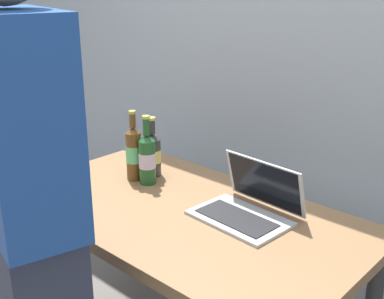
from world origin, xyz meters
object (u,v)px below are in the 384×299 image
object	(u,v)px
laptop	(249,205)
beer_bottle_amber	(147,158)
beer_bottle_green	(152,153)
beer_bottle_dark	(134,152)
person_figure	(32,225)

from	to	relation	value
laptop	beer_bottle_amber	size ratio (longest dim) A/B	1.23
beer_bottle_green	beer_bottle_dark	world-z (taller)	beer_bottle_dark
laptop	person_figure	distance (m)	0.78
beer_bottle_green	person_figure	world-z (taller)	person_figure
laptop	beer_bottle_amber	world-z (taller)	beer_bottle_amber
laptop	beer_bottle_amber	xyz separation A→B (m)	(-0.50, -0.04, 0.07)
beer_bottle_green	beer_bottle_amber	distance (m)	0.09
laptop	beer_bottle_amber	distance (m)	0.51
beer_bottle_amber	person_figure	distance (m)	0.76
laptop	beer_bottle_green	xyz separation A→B (m)	(-0.55, 0.03, 0.06)
laptop	beer_bottle_dark	size ratio (longest dim) A/B	1.19
laptop	beer_bottle_dark	distance (m)	0.58
laptop	beer_bottle_amber	bearing A→B (deg)	-175.19
laptop	beer_bottle_dark	world-z (taller)	beer_bottle_dark
person_figure	beer_bottle_amber	bearing A→B (deg)	112.61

